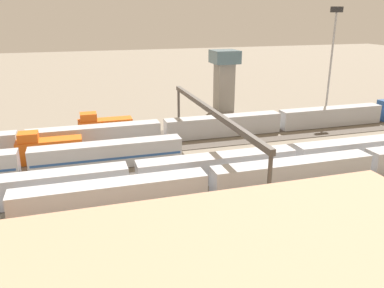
% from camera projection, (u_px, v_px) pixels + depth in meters
% --- Properties ---
extents(ground_plane, '(400.00, 400.00, 0.00)m').
position_uv_depth(ground_plane, '(199.00, 163.00, 62.52)').
color(ground_plane, '#756B5B').
extents(track_bed_0, '(140.00, 2.80, 0.12)m').
position_uv_depth(track_bed_0, '(173.00, 132.00, 78.37)').
color(track_bed_0, '#4C443D').
rests_on(track_bed_0, ground_plane).
extents(track_bed_1, '(140.00, 2.80, 0.12)m').
position_uv_depth(track_bed_1, '(179.00, 139.00, 73.84)').
color(track_bed_1, '#4C443D').
rests_on(track_bed_1, ground_plane).
extents(track_bed_2, '(140.00, 2.80, 0.12)m').
position_uv_depth(track_bed_2, '(186.00, 148.00, 69.31)').
color(track_bed_2, '#4C443D').
rests_on(track_bed_2, ground_plane).
extents(track_bed_3, '(140.00, 2.80, 0.12)m').
position_uv_depth(track_bed_3, '(195.00, 157.00, 64.77)').
color(track_bed_3, '#3D3833').
rests_on(track_bed_3, ground_plane).
extents(track_bed_4, '(140.00, 2.80, 0.12)m').
position_uv_depth(track_bed_4, '(204.00, 168.00, 60.24)').
color(track_bed_4, '#3D3833').
rests_on(track_bed_4, ground_plane).
extents(track_bed_5, '(140.00, 2.80, 0.12)m').
position_uv_depth(track_bed_5, '(215.00, 181.00, 55.70)').
color(track_bed_5, '#4C443D').
rests_on(track_bed_5, ground_plane).
extents(track_bed_6, '(140.00, 2.80, 0.12)m').
position_uv_depth(track_bed_6, '(228.00, 196.00, 51.17)').
color(track_bed_6, '#3D3833').
rests_on(track_bed_6, ground_plane).
extents(track_bed_7, '(140.00, 2.80, 0.12)m').
position_uv_depth(track_bed_7, '(244.00, 213.00, 46.64)').
color(track_bed_7, '#4C443D').
rests_on(track_bed_7, ground_plane).
extents(train_on_track_1, '(114.80, 3.00, 4.40)m').
position_uv_depth(train_on_track_1, '(217.00, 126.00, 75.26)').
color(train_on_track_1, '#285193').
rests_on(train_on_track_1, ground_plane).
extents(train_on_track_3, '(47.20, 3.06, 3.80)m').
position_uv_depth(train_on_track_3, '(23.00, 163.00, 56.97)').
color(train_on_track_3, '#B7BABF').
rests_on(train_on_track_3, ground_plane).
extents(train_on_track_5, '(119.80, 3.00, 3.80)m').
position_uv_depth(train_on_track_5, '(218.00, 168.00, 55.17)').
color(train_on_track_5, '#B7BABF').
rests_on(train_on_track_5, ground_plane).
extents(train_on_track_0, '(10.00, 3.00, 5.00)m').
position_uv_depth(train_on_track_0, '(104.00, 127.00, 74.04)').
color(train_on_track_0, '#D85914').
rests_on(train_on_track_0, ground_plane).
extents(train_on_track_6, '(95.60, 3.00, 3.80)m').
position_uv_depth(train_on_track_6, '(208.00, 184.00, 49.77)').
color(train_on_track_6, '#B7BABF').
rests_on(train_on_track_6, ground_plane).
extents(train_on_track_2, '(10.00, 3.00, 5.00)m').
position_uv_depth(train_on_track_2, '(48.00, 149.00, 62.34)').
color(train_on_track_2, '#D85914').
rests_on(train_on_track_2, ground_plane).
extents(light_mast_0, '(2.80, 0.70, 23.98)m').
position_uv_depth(light_mast_0, '(333.00, 47.00, 86.89)').
color(light_mast_0, '#9EA0A5').
rests_on(light_mast_0, ground_plane).
extents(signal_gantry, '(0.70, 40.00, 8.80)m').
position_uv_depth(signal_gantry, '(211.00, 115.00, 60.57)').
color(signal_gantry, '#4C4742').
rests_on(signal_gantry, ground_plane).
extents(control_tower, '(6.00, 6.00, 14.47)m').
position_uv_depth(control_tower, '(224.00, 76.00, 92.63)').
color(control_tower, gray).
rests_on(control_tower, ground_plane).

